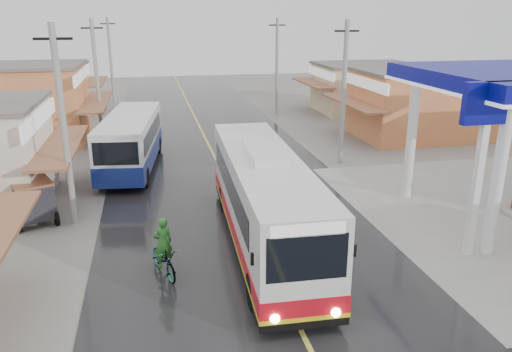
# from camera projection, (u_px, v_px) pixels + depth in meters

# --- Properties ---
(ground) EXTENTS (120.00, 120.00, 0.00)m
(ground) POSITION_uv_depth(u_px,v_px,m) (299.00, 328.00, 13.78)
(ground) COLOR slate
(ground) RESTS_ON ground
(road) EXTENTS (12.00, 90.00, 0.02)m
(road) POSITION_uv_depth(u_px,v_px,m) (221.00, 170.00, 27.72)
(road) COLOR black
(road) RESTS_ON ground
(centre_line) EXTENTS (0.15, 90.00, 0.01)m
(centre_line) POSITION_uv_depth(u_px,v_px,m) (221.00, 170.00, 27.72)
(centre_line) COLOR #D8CC4C
(centre_line) RESTS_ON road
(shopfronts_right) EXTENTS (11.00, 44.00, 4.80)m
(shopfronts_right) POSITION_uv_depth(u_px,v_px,m) (494.00, 169.00, 27.93)
(shopfronts_right) COLOR beige
(shopfronts_right) RESTS_ON ground
(utility_poles_left) EXTENTS (1.60, 50.00, 8.00)m
(utility_poles_left) POSITION_uv_depth(u_px,v_px,m) (92.00, 173.00, 27.26)
(utility_poles_left) COLOR gray
(utility_poles_left) RESTS_ON ground
(utility_poles_right) EXTENTS (1.60, 36.00, 8.00)m
(utility_poles_right) POSITION_uv_depth(u_px,v_px,m) (340.00, 163.00, 29.12)
(utility_poles_right) COLOR gray
(utility_poles_right) RESTS_ON ground
(coach_bus) EXTENTS (3.08, 11.93, 3.70)m
(coach_bus) POSITION_uv_depth(u_px,v_px,m) (264.00, 200.00, 18.30)
(coach_bus) COLOR silver
(coach_bus) RESTS_ON road
(second_bus) EXTENTS (3.55, 9.27, 3.00)m
(second_bus) POSITION_uv_depth(u_px,v_px,m) (131.00, 141.00, 27.43)
(second_bus) COLOR silver
(second_bus) RESTS_ON road
(cyclist) EXTENTS (1.28, 2.09, 2.13)m
(cyclist) POSITION_uv_depth(u_px,v_px,m) (164.00, 256.00, 16.39)
(cyclist) COLOR black
(cyclist) RESTS_ON ground
(tricycle_near) EXTENTS (2.39, 2.65, 1.84)m
(tricycle_near) POSITION_uv_depth(u_px,v_px,m) (31.00, 198.00, 20.55)
(tricycle_near) COLOR #26262D
(tricycle_near) RESTS_ON ground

